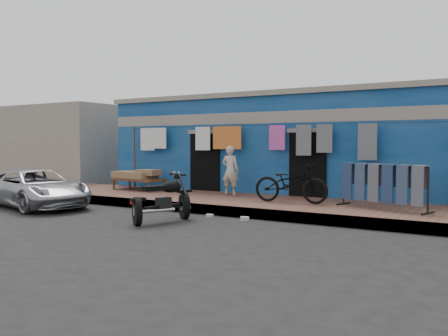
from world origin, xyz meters
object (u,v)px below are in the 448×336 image
car (36,188)px  seated_person (230,170)px  motorcycle (162,198)px  jeans_rack (383,186)px  charpoy (139,180)px  bicycle (291,179)px

car → seated_person: bearing=-38.1°
car → seated_person: 5.51m
car → seated_person: seated_person is taller
motorcycle → jeans_rack: (4.20, 2.92, 0.26)m
motorcycle → car: bearing=-167.2°
motorcycle → jeans_rack: bearing=49.6°
car → jeans_rack: bearing=-60.7°
car → motorcycle: car is taller
charpoy → car: bearing=-104.4°
bicycle → motorcycle: (-1.91, -2.90, -0.33)m
motorcycle → jeans_rack: jeans_rack is taller
seated_person → motorcycle: bearing=92.3°
seated_person → charpoy: size_ratio=0.73×
seated_person → motorcycle: seated_person is taller
motorcycle → charpoy: 5.09m
car → motorcycle: bearing=-80.1°
bicycle → jeans_rack: bicycle is taller
seated_person → charpoy: bearing=0.5°
bicycle → charpoy: 5.66m
seated_person → bicycle: size_ratio=0.76×
bicycle → seated_person: bearing=65.8°
car → charpoy: (0.85, 3.31, 0.03)m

